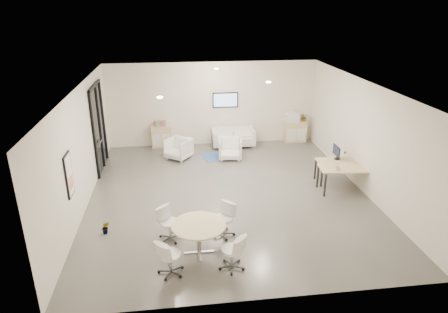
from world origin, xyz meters
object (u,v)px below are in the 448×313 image
sideboard_right (295,131)px  round_table (199,228)px  armchair_left (178,148)px  desk_rear (339,163)px  desk_front (344,170)px  loveseat (233,138)px  sideboard_left (162,137)px  armchair_right (230,148)px

sideboard_right → round_table: size_ratio=0.71×
armchair_left → round_table: 5.88m
sideboard_right → desk_rear: 3.86m
sideboard_right → desk_front: 4.49m
loveseat → armchair_left: (-2.13, -1.05, 0.07)m
round_table → desk_rear: bearing=35.4°
loveseat → sideboard_right: bearing=4.0°
desk_rear → sideboard_left: bearing=146.6°
armchair_left → desk_rear: bearing=8.5°
armchair_right → desk_front: bearing=-37.3°
armchair_left → sideboard_left: bearing=153.1°
loveseat → desk_rear: bearing=-53.1°
desk_front → armchair_right: bearing=140.4°
armchair_right → round_table: armchair_right is taller
sideboard_left → desk_front: bearing=-39.7°
sideboard_left → loveseat: (2.75, -0.19, -0.09)m
sideboard_left → armchair_left: (0.62, -1.24, -0.02)m
sideboard_right → armchair_left: size_ratio=1.06×
desk_rear → desk_front: 0.63m
desk_rear → armchair_left: bearing=153.5°
armchair_right → loveseat: bearing=85.4°
sideboard_right → round_table: sideboard_right is taller
sideboard_left → round_table: (0.94, -7.11, 0.23)m
desk_rear → round_table: (-4.57, -3.25, 0.02)m
sideboard_left → desk_rear: bearing=-35.1°
loveseat → desk_rear: size_ratio=1.19×
armchair_left → armchair_right: size_ratio=0.99×
loveseat → armchair_right: armchair_right is taller
sideboard_left → armchair_right: 2.88m
sideboard_right → armchair_left: (-4.67, -1.23, -0.02)m
sideboard_left → desk_front: (5.40, -4.49, 0.24)m
sideboard_right → desk_rear: bearing=-86.7°
armchair_left → round_table: (0.32, -5.87, 0.25)m
sideboard_right → armchair_right: size_ratio=1.05×
sideboard_left → loveseat: size_ratio=0.53×
desk_rear → loveseat: bearing=128.5°
armchair_right → desk_rear: armchair_right is taller
loveseat → round_table: 7.16m
sideboard_right → loveseat: bearing=-176.0°
armchair_right → desk_rear: size_ratio=0.60×
armchair_left → loveseat: bearing=62.9°
sideboard_right → loveseat: 2.55m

